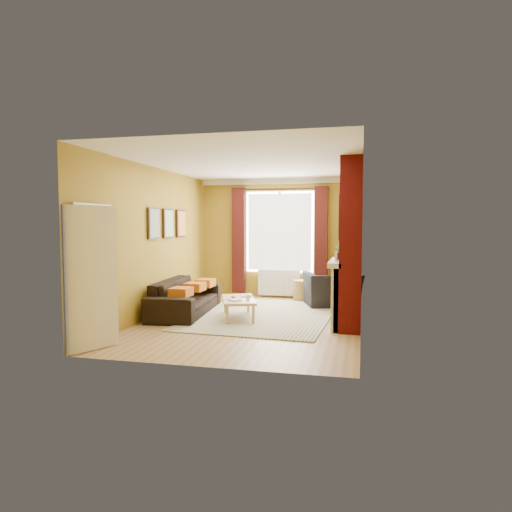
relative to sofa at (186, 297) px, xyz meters
name	(u,v)px	position (x,y,z in m)	size (l,w,h in m)	color
ground	(253,320)	(1.42, -0.33, -0.33)	(5.50, 5.50, 0.00)	olive
room_walls	(290,244)	(2.05, -0.05, 1.05)	(3.82, 5.54, 2.83)	olive
striped_rug	(264,315)	(1.52, 0.13, -0.32)	(2.67, 3.57, 0.02)	teal
sofa	(186,297)	(0.00, 0.00, 0.00)	(2.28, 0.89, 0.66)	black
armchair	(332,289)	(2.72, 1.45, 0.03)	(1.10, 0.96, 0.72)	black
coffee_table	(238,301)	(1.13, -0.24, 0.00)	(0.90, 1.25, 0.38)	tan
wicker_stool	(301,290)	(1.99, 2.05, -0.10)	(0.45, 0.45, 0.46)	olive
floor_lamp	(346,242)	(2.97, 2.07, 1.00)	(0.28, 0.28, 1.69)	black
book_a	(230,300)	(1.06, -0.53, 0.05)	(0.18, 0.24, 0.02)	#999999
book_b	(241,296)	(1.11, 0.03, 0.05)	(0.21, 0.28, 0.02)	#999999
mug	(248,298)	(1.34, -0.36, 0.09)	(0.09, 0.09, 0.09)	#999999
tv_remote	(234,297)	(1.03, -0.20, 0.05)	(0.13, 0.16, 0.02)	#242426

